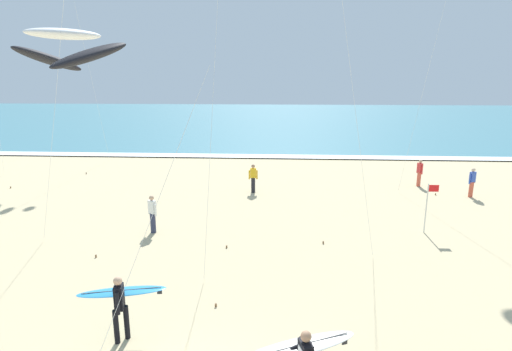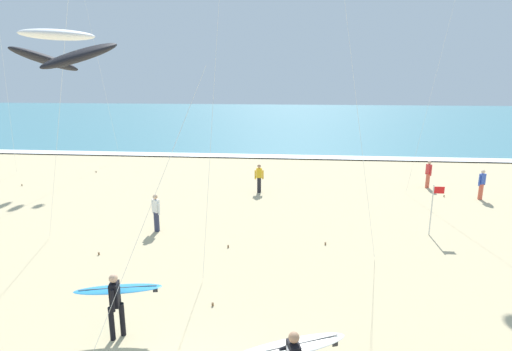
{
  "view_description": "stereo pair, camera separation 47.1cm",
  "coord_description": "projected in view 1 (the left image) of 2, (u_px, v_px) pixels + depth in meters",
  "views": [
    {
      "loc": [
        1.72,
        -6.02,
        6.32
      ],
      "look_at": [
        0.95,
        6.91,
        3.17
      ],
      "focal_mm": 28.91,
      "sensor_mm": 36.0,
      "label": 1
    },
    {
      "loc": [
        2.19,
        -5.98,
        6.32
      ],
      "look_at": [
        0.95,
        6.91,
        3.17
      ],
      "focal_mm": 28.91,
      "sensor_mm": 36.0,
      "label": 2
    }
  ],
  "objects": [
    {
      "name": "lifeguard_flag",
      "position": [
        428.0,
        203.0,
        16.73
      ],
      "size": [
        0.45,
        0.05,
        2.1
      ],
      "color": "silver",
      "rests_on": "ground"
    },
    {
      "name": "shoreline_foam",
      "position": [
        258.0,
        156.0,
        32.72
      ],
      "size": [
        160.0,
        1.56,
        0.01
      ],
      "primitive_type": "cube",
      "color": "white",
      "rests_on": "ocean_water"
    },
    {
      "name": "surfer_lead",
      "position": [
        121.0,
        299.0,
        10.01
      ],
      "size": [
        2.22,
        1.08,
        1.71
      ],
      "color": "black",
      "rests_on": "ground"
    },
    {
      "name": "bystander_red_top",
      "position": [
        419.0,
        173.0,
        23.97
      ],
      "size": [
        0.28,
        0.48,
        1.59
      ],
      "color": "#D8593F",
      "rests_on": "ground"
    },
    {
      "name": "bystander_blue_top",
      "position": [
        472.0,
        182.0,
        21.79
      ],
      "size": [
        0.44,
        0.32,
        1.59
      ],
      "color": "#D8593F",
      "rests_on": "ground"
    },
    {
      "name": "ocean_water",
      "position": [
        269.0,
        119.0,
        61.53
      ],
      "size": [
        160.0,
        60.0,
        0.08
      ],
      "primitive_type": "cube",
      "color": "teal",
      "rests_on": "ground"
    },
    {
      "name": "bystander_white_top",
      "position": [
        152.0,
        214.0,
        16.85
      ],
      "size": [
        0.42,
        0.33,
        1.59
      ],
      "color": "#2D334C",
      "rests_on": "ground"
    },
    {
      "name": "bystander_yellow_top",
      "position": [
        253.0,
        178.0,
        22.68
      ],
      "size": [
        0.5,
        0.22,
        1.59
      ],
      "color": "black",
      "rests_on": "ground"
    },
    {
      "name": "kite_arc_ivory_low",
      "position": [
        66.0,
        50.0,
        7.75
      ],
      "size": [
        3.84,
        3.92,
        7.17
      ],
      "color": "black",
      "rests_on": "ground"
    }
  ]
}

